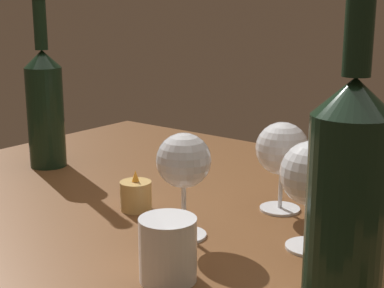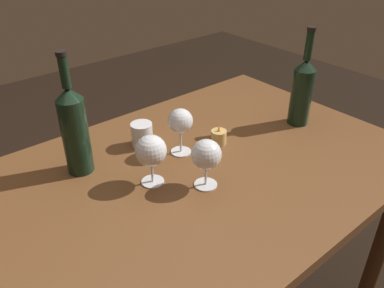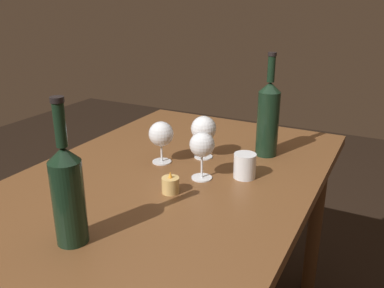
{
  "view_description": "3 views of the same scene",
  "coord_description": "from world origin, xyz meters",
  "px_view_note": "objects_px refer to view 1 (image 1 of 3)",
  "views": [
    {
      "loc": [
        -0.5,
        0.71,
        1.07
      ],
      "look_at": [
        0.03,
        0.04,
        0.86
      ],
      "focal_mm": 54.02,
      "sensor_mm": 36.0,
      "label": 1
    },
    {
      "loc": [
        -0.67,
        -0.74,
        1.42
      ],
      "look_at": [
        -0.01,
        0.04,
        0.81
      ],
      "focal_mm": 36.77,
      "sensor_mm": 36.0,
      "label": 2
    },
    {
      "loc": [
        1.06,
        0.62,
        1.29
      ],
      "look_at": [
        -0.07,
        0.03,
        0.82
      ],
      "focal_mm": 38.19,
      "sensor_mm": 36.0,
      "label": 3
    }
  ],
  "objects_px": {
    "wine_glass_right": "(282,151)",
    "water_tumbler": "(168,252)",
    "wine_glass_centre": "(184,163)",
    "votive_candle": "(136,196)",
    "wine_glass_left": "(313,175)",
    "wine_bottle": "(347,210)",
    "wine_bottle_second": "(45,104)"
  },
  "relations": [
    {
      "from": "wine_glass_right",
      "to": "votive_candle",
      "type": "distance_m",
      "value": 0.25
    },
    {
      "from": "wine_bottle",
      "to": "wine_bottle_second",
      "type": "bearing_deg",
      "value": -17.24
    },
    {
      "from": "wine_glass_left",
      "to": "wine_bottle",
      "type": "xyz_separation_m",
      "value": [
        -0.13,
        0.19,
        0.04
      ]
    },
    {
      "from": "water_tumbler",
      "to": "votive_candle",
      "type": "bearing_deg",
      "value": -37.61
    },
    {
      "from": "wine_bottle_second",
      "to": "wine_glass_left",
      "type": "bearing_deg",
      "value": 176.16
    },
    {
      "from": "wine_glass_left",
      "to": "wine_bottle_second",
      "type": "height_order",
      "value": "wine_bottle_second"
    },
    {
      "from": "water_tumbler",
      "to": "votive_candle",
      "type": "distance_m",
      "value": 0.25
    },
    {
      "from": "wine_glass_centre",
      "to": "wine_glass_right",
      "type": "bearing_deg",
      "value": -106.89
    },
    {
      "from": "wine_glass_right",
      "to": "water_tumbler",
      "type": "bearing_deg",
      "value": 92.75
    },
    {
      "from": "wine_glass_left",
      "to": "wine_bottle_second",
      "type": "relative_size",
      "value": 0.44
    },
    {
      "from": "water_tumbler",
      "to": "wine_bottle_second",
      "type": "bearing_deg",
      "value": -23.89
    },
    {
      "from": "wine_bottle",
      "to": "water_tumbler",
      "type": "height_order",
      "value": "wine_bottle"
    },
    {
      "from": "wine_glass_left",
      "to": "wine_glass_centre",
      "type": "bearing_deg",
      "value": 24.37
    },
    {
      "from": "wine_glass_right",
      "to": "wine_glass_centre",
      "type": "distance_m",
      "value": 0.19
    },
    {
      "from": "wine_bottle_second",
      "to": "wine_bottle",
      "type": "bearing_deg",
      "value": 162.76
    },
    {
      "from": "wine_glass_centre",
      "to": "water_tumbler",
      "type": "bearing_deg",
      "value": 120.73
    },
    {
      "from": "wine_glass_right",
      "to": "water_tumbler",
      "type": "height_order",
      "value": "wine_glass_right"
    },
    {
      "from": "wine_glass_centre",
      "to": "wine_bottle",
      "type": "distance_m",
      "value": 0.32
    },
    {
      "from": "wine_glass_centre",
      "to": "water_tumbler",
      "type": "height_order",
      "value": "wine_glass_centre"
    },
    {
      "from": "wine_glass_centre",
      "to": "votive_candle",
      "type": "xyz_separation_m",
      "value": [
        0.13,
        -0.04,
        -0.09
      ]
    },
    {
      "from": "wine_glass_left",
      "to": "wine_glass_right",
      "type": "height_order",
      "value": "wine_glass_left"
    },
    {
      "from": "votive_candle",
      "to": "wine_bottle",
      "type": "bearing_deg",
      "value": 159.98
    },
    {
      "from": "wine_bottle",
      "to": "wine_glass_centre",
      "type": "bearing_deg",
      "value": -21.76
    },
    {
      "from": "wine_glass_left",
      "to": "wine_bottle",
      "type": "bearing_deg",
      "value": 124.08
    },
    {
      "from": "wine_bottle",
      "to": "votive_candle",
      "type": "height_order",
      "value": "wine_bottle"
    },
    {
      "from": "wine_bottle",
      "to": "votive_candle",
      "type": "relative_size",
      "value": 5.49
    },
    {
      "from": "votive_candle",
      "to": "wine_bottle_second",
      "type": "bearing_deg",
      "value": -13.48
    },
    {
      "from": "wine_glass_centre",
      "to": "water_tumbler",
      "type": "relative_size",
      "value": 1.93
    },
    {
      "from": "wine_bottle",
      "to": "water_tumbler",
      "type": "relative_size",
      "value": 4.6
    },
    {
      "from": "wine_glass_centre",
      "to": "water_tumbler",
      "type": "xyz_separation_m",
      "value": [
        -0.07,
        0.12,
        -0.07
      ]
    },
    {
      "from": "water_tumbler",
      "to": "wine_glass_centre",
      "type": "bearing_deg",
      "value": -59.27
    },
    {
      "from": "wine_glass_left",
      "to": "wine_bottle_second",
      "type": "distance_m",
      "value": 0.62
    }
  ]
}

